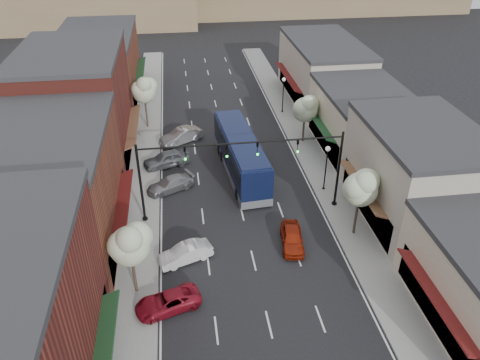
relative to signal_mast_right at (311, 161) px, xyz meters
name	(u,v)px	position (x,y,z in m)	size (l,w,h in m)	color
ground	(258,280)	(-5.62, -8.00, -4.62)	(160.00, 160.00, 0.00)	black
sidewalk_left	(145,159)	(-14.02, 10.50, -4.55)	(2.80, 73.00, 0.15)	gray
sidewalk_right	(307,148)	(2.78, 10.50, -4.55)	(2.80, 73.00, 0.15)	gray
curb_left	(159,158)	(-12.62, 10.50, -4.55)	(0.25, 73.00, 0.17)	gray
curb_right	(294,149)	(1.38, 10.50, -4.55)	(0.25, 73.00, 0.17)	gray
bldg_left_midnear	(50,192)	(-19.85, -2.00, 0.03)	(10.14, 14.10, 9.40)	brown
bldg_left_midfar	(78,107)	(-19.86, 12.00, 0.78)	(10.14, 14.10, 10.90)	maroon
bldg_left_far	(99,67)	(-19.84, 28.00, -0.46)	(10.14, 18.10, 8.40)	brown
bldg_right_midnear	(416,174)	(8.10, -2.00, -0.72)	(9.14, 12.10, 7.90)	#A99F91
bldg_right_midfar	(361,120)	(8.08, 10.00, -1.46)	(9.14, 12.10, 6.40)	beige
bldg_right_far	(322,71)	(8.09, 24.00, -0.96)	(9.14, 16.10, 7.40)	#A99F91
hill_near	(69,3)	(-30.62, 70.00, -0.62)	(50.00, 20.00, 8.00)	#7A6647
signal_mast_right	(311,161)	(0.00, 0.00, 0.00)	(8.22, 0.46, 7.00)	black
signal_mast_left	(170,170)	(-11.24, 0.00, 0.00)	(8.22, 0.46, 7.00)	black
tree_right_near	(362,187)	(2.73, -4.05, -0.17)	(2.85, 2.65, 5.95)	#47382B
tree_right_far	(306,108)	(2.73, 11.95, -0.63)	(2.85, 2.65, 5.43)	#47382B
tree_left_near	(130,243)	(-13.87, -8.05, -0.40)	(2.85, 2.65, 5.69)	#47382B
tree_left_far	(144,89)	(-13.87, 17.95, -0.02)	(2.85, 2.65, 6.13)	#47382B
lamp_post_near	(327,161)	(2.18, 2.50, -1.62)	(0.44, 0.44, 4.44)	black
lamp_post_far	(283,89)	(2.18, 20.00, -1.62)	(0.44, 0.44, 4.44)	black
coach_bus	(241,154)	(-4.82, 6.57, -2.61)	(3.83, 12.90, 3.88)	#0D1536
red_hatchback	(292,238)	(-2.44, -4.66, -3.94)	(1.62, 4.03, 1.37)	maroon
parked_car_a	(168,302)	(-11.82, -9.79, -4.04)	(1.95, 4.23, 1.17)	maroon
parked_car_b	(185,253)	(-10.53, -5.29, -3.97)	(1.38, 3.96, 1.30)	silver
parked_car_c	(170,184)	(-11.51, 4.38, -3.99)	(1.77, 4.37, 1.27)	gray
parked_car_d	(166,159)	(-11.82, 8.88, -3.86)	(1.81, 4.50, 1.53)	slate
parked_car_e	(181,136)	(-10.24, 13.72, -3.85)	(1.63, 4.68, 1.54)	gray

